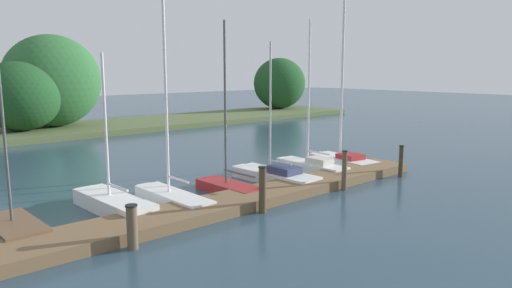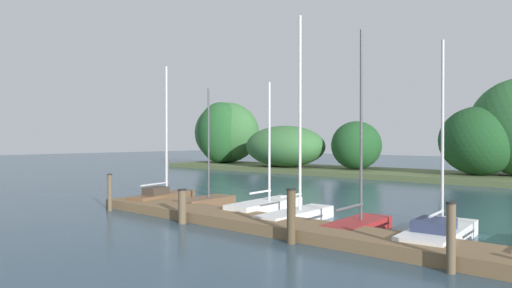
# 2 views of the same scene
# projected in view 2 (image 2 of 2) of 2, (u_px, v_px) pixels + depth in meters

# --- Properties ---
(dock_pier) EXTENTS (18.80, 1.80, 0.35)m
(dock_pier) POSITION_uv_depth(u_px,v_px,m) (301.00, 229.00, 13.37)
(dock_pier) COLOR brown
(dock_pier) RESTS_ON ground
(far_shore) EXTENTS (59.45, 8.27, 7.07)m
(far_shore) POSITION_uv_depth(u_px,v_px,m) (392.00, 140.00, 35.11)
(far_shore) COLOR #56663D
(far_shore) RESTS_ON ground
(sailboat_0) EXTENTS (1.54, 3.76, 6.15)m
(sailboat_0) POSITION_uv_depth(u_px,v_px,m) (164.00, 195.00, 19.84)
(sailboat_0) COLOR brown
(sailboat_0) RESTS_ON ground
(sailboat_1) EXTENTS (1.23, 2.87, 5.05)m
(sailboat_1) POSITION_uv_depth(u_px,v_px,m) (207.00, 201.00, 18.89)
(sailboat_1) COLOR brown
(sailboat_1) RESTS_ON ground
(sailboat_2) EXTENTS (1.33, 4.01, 5.09)m
(sailboat_2) POSITION_uv_depth(u_px,v_px,m) (268.00, 206.00, 17.21)
(sailboat_2) COLOR white
(sailboat_2) RESTS_ON ground
(sailboat_3) EXTENTS (1.05, 3.90, 7.21)m
(sailboat_3) POSITION_uv_depth(u_px,v_px,m) (298.00, 212.00, 15.54)
(sailboat_3) COLOR white
(sailboat_3) RESTS_ON ground
(sailboat_4) EXTENTS (1.13, 3.16, 6.32)m
(sailboat_4) POSITION_uv_depth(u_px,v_px,m) (360.00, 222.00, 13.91)
(sailboat_4) COLOR maroon
(sailboat_4) RESTS_ON ground
(sailboat_5) EXTENTS (1.44, 4.27, 5.67)m
(sailboat_5) POSITION_uv_depth(u_px,v_px,m) (440.00, 232.00, 12.38)
(sailboat_5) COLOR white
(sailboat_5) RESTS_ON ground
(mooring_piling_0) EXTENTS (0.20, 0.20, 1.49)m
(mooring_piling_0) POSITION_uv_depth(u_px,v_px,m) (110.00, 192.00, 17.94)
(mooring_piling_0) COLOR brown
(mooring_piling_0) RESTS_ON ground
(mooring_piling_1) EXTENTS (0.32, 0.32, 1.18)m
(mooring_piling_1) POSITION_uv_depth(u_px,v_px,m) (182.00, 206.00, 15.20)
(mooring_piling_1) COLOR brown
(mooring_piling_1) RESTS_ON ground
(mooring_piling_2) EXTENTS (0.28, 0.28, 1.52)m
(mooring_piling_2) POSITION_uv_depth(u_px,v_px,m) (291.00, 216.00, 12.28)
(mooring_piling_2) COLOR #4C3D28
(mooring_piling_2) RESTS_ON ground
(mooring_piling_3) EXTENTS (0.22, 0.22, 1.54)m
(mooring_piling_3) POSITION_uv_depth(u_px,v_px,m) (451.00, 237.00, 9.54)
(mooring_piling_3) COLOR brown
(mooring_piling_3) RESTS_ON ground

